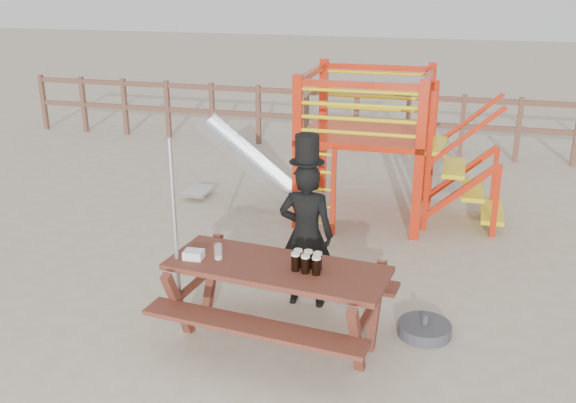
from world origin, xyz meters
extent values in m
plane|color=#C1AD96|center=(0.00, 0.00, 0.00)|extent=(60.00, 60.00, 0.00)
cube|color=brown|center=(0.00, 7.00, 1.10)|extent=(15.00, 0.06, 0.10)
cube|color=brown|center=(0.00, 7.00, 0.60)|extent=(15.00, 0.06, 0.10)
cube|color=brown|center=(-7.50, 7.00, 0.60)|extent=(0.09, 0.09, 1.20)
cube|color=brown|center=(-6.50, 7.00, 0.60)|extent=(0.09, 0.09, 1.20)
cube|color=brown|center=(-5.50, 7.00, 0.60)|extent=(0.09, 0.09, 1.20)
cube|color=brown|center=(-4.50, 7.00, 0.60)|extent=(0.09, 0.09, 1.20)
cube|color=brown|center=(-3.50, 7.00, 0.60)|extent=(0.09, 0.09, 1.20)
cube|color=brown|center=(-2.50, 7.00, 0.60)|extent=(0.09, 0.09, 1.20)
cube|color=brown|center=(-1.50, 7.00, 0.60)|extent=(0.09, 0.09, 1.20)
cube|color=brown|center=(-0.50, 7.00, 0.60)|extent=(0.09, 0.09, 1.20)
cube|color=brown|center=(0.50, 7.00, 0.60)|extent=(0.09, 0.09, 1.20)
cube|color=brown|center=(1.50, 7.00, 0.60)|extent=(0.09, 0.09, 1.20)
cube|color=brown|center=(2.50, 7.00, 0.60)|extent=(0.09, 0.09, 1.20)
cube|color=red|center=(-0.60, 2.80, 1.05)|extent=(0.12, 0.12, 2.10)
cube|color=red|center=(1.00, 2.80, 1.05)|extent=(0.12, 0.12, 2.10)
cube|color=red|center=(-0.60, 4.40, 1.05)|extent=(0.12, 0.12, 2.10)
cube|color=red|center=(1.00, 4.40, 1.05)|extent=(0.12, 0.12, 2.10)
cube|color=red|center=(0.20, 3.60, 1.20)|extent=(1.72, 1.72, 0.08)
cube|color=red|center=(0.20, 2.80, 2.00)|extent=(1.60, 0.08, 0.08)
cube|color=red|center=(0.20, 4.40, 2.00)|extent=(1.60, 0.08, 0.08)
cube|color=red|center=(-0.60, 3.60, 2.00)|extent=(0.08, 1.60, 0.08)
cube|color=red|center=(1.00, 3.60, 2.00)|extent=(0.08, 1.60, 0.08)
cylinder|color=yellow|center=(0.20, 2.80, 1.38)|extent=(1.50, 0.05, 0.05)
cylinder|color=yellow|center=(0.20, 4.40, 1.38)|extent=(1.50, 0.05, 0.05)
cylinder|color=yellow|center=(0.20, 2.80, 1.56)|extent=(1.50, 0.05, 0.05)
cylinder|color=yellow|center=(0.20, 4.40, 1.56)|extent=(1.50, 0.05, 0.05)
cylinder|color=yellow|center=(0.20, 2.80, 1.74)|extent=(1.50, 0.05, 0.05)
cylinder|color=yellow|center=(0.20, 4.40, 1.74)|extent=(1.50, 0.05, 0.05)
cylinder|color=yellow|center=(0.20, 2.80, 1.92)|extent=(1.50, 0.05, 0.05)
cylinder|color=yellow|center=(0.20, 4.40, 1.92)|extent=(1.50, 0.05, 0.05)
cube|color=red|center=(-0.43, 2.65, 0.60)|extent=(0.06, 0.06, 1.20)
cube|color=red|center=(-0.07, 2.65, 0.60)|extent=(0.06, 0.06, 1.20)
cylinder|color=yellow|center=(-0.25, 2.65, 0.15)|extent=(0.36, 0.04, 0.04)
cylinder|color=yellow|center=(-0.25, 2.65, 0.39)|extent=(0.36, 0.04, 0.04)
cylinder|color=yellow|center=(-0.25, 2.65, 0.63)|extent=(0.36, 0.04, 0.04)
cylinder|color=yellow|center=(-0.25, 2.65, 0.87)|extent=(0.36, 0.04, 0.04)
cylinder|color=yellow|center=(-0.25, 2.65, 1.11)|extent=(0.36, 0.04, 0.04)
cube|color=yellow|center=(1.15, 3.60, 1.08)|extent=(0.30, 0.90, 0.06)
cube|color=yellow|center=(1.43, 3.60, 0.78)|extent=(0.30, 0.90, 0.06)
cube|color=yellow|center=(1.71, 3.60, 0.48)|extent=(0.30, 0.90, 0.06)
cube|color=yellow|center=(1.99, 3.60, 0.18)|extent=(0.30, 0.90, 0.06)
cube|color=red|center=(1.55, 3.15, 0.60)|extent=(0.95, 0.08, 0.86)
cube|color=red|center=(1.55, 4.05, 0.60)|extent=(0.95, 0.08, 0.86)
cube|color=silver|center=(-1.50, 3.60, 0.62)|extent=(1.53, 0.55, 1.21)
cube|color=silver|center=(-1.50, 3.33, 0.66)|extent=(1.58, 0.04, 1.28)
cube|color=silver|center=(-1.50, 3.87, 0.66)|extent=(1.58, 0.04, 1.28)
cube|color=silver|center=(-2.40, 3.60, 0.10)|extent=(0.35, 0.55, 0.05)
cube|color=brown|center=(-0.06, -0.06, 0.77)|extent=(2.11, 0.98, 0.05)
cube|color=brown|center=(-0.12, -0.62, 0.46)|extent=(2.06, 0.50, 0.04)
cube|color=brown|center=(0.00, 0.50, 0.46)|extent=(2.06, 0.50, 0.04)
cube|color=brown|center=(-0.92, 0.03, 0.37)|extent=(0.21, 1.23, 0.73)
cube|color=brown|center=(0.81, -0.15, 0.37)|extent=(0.21, 1.23, 0.73)
imported|color=black|center=(0.03, 0.73, 0.78)|extent=(0.58, 0.40, 1.56)
cube|color=#0C893A|center=(0.02, 0.86, 0.97)|extent=(0.06, 0.02, 0.36)
cylinder|color=black|center=(0.03, 0.73, 1.57)|extent=(0.35, 0.35, 0.01)
cylinder|color=black|center=(0.03, 0.73, 1.71)|extent=(0.24, 0.24, 0.27)
cube|color=white|center=(0.02, 0.85, 1.80)|extent=(0.12, 0.01, 0.03)
cylinder|color=#B2B2B7|center=(-1.01, -0.16, 0.98)|extent=(0.04, 0.04, 1.96)
cylinder|color=#3E3E43|center=(1.30, 0.41, 0.06)|extent=(0.52, 0.52, 0.12)
cylinder|color=#3E3E43|center=(1.30, 0.41, 0.17)|extent=(0.06, 0.06, 0.10)
cube|color=white|center=(-0.85, -0.12, 0.83)|extent=(0.19, 0.15, 0.08)
cylinder|color=black|center=(0.13, -0.11, 0.87)|extent=(0.08, 0.08, 0.15)
cylinder|color=#F2E2C6|center=(0.13, -0.11, 0.95)|extent=(0.08, 0.08, 0.02)
cylinder|color=black|center=(0.23, -0.14, 0.87)|extent=(0.08, 0.08, 0.15)
cylinder|color=#F2E2C6|center=(0.23, -0.14, 0.95)|extent=(0.08, 0.08, 0.02)
cylinder|color=black|center=(0.33, -0.14, 0.87)|extent=(0.08, 0.08, 0.15)
cylinder|color=#F2E2C6|center=(0.33, -0.14, 0.95)|extent=(0.08, 0.08, 0.02)
cylinder|color=black|center=(0.14, -0.03, 0.87)|extent=(0.08, 0.08, 0.15)
cylinder|color=#F2E2C6|center=(0.14, -0.03, 0.95)|extent=(0.08, 0.08, 0.02)
cylinder|color=black|center=(0.23, -0.03, 0.87)|extent=(0.08, 0.08, 0.15)
cylinder|color=#F2E2C6|center=(0.23, -0.03, 0.95)|extent=(0.08, 0.08, 0.02)
cylinder|color=black|center=(0.32, -0.05, 0.87)|extent=(0.08, 0.08, 0.15)
cylinder|color=#F2E2C6|center=(0.32, -0.05, 0.95)|extent=(0.08, 0.08, 0.02)
cylinder|color=silver|center=(-0.63, -0.06, 0.87)|extent=(0.08, 0.08, 0.15)
cylinder|color=#F2E2C6|center=(-0.63, -0.06, 0.80)|extent=(0.07, 0.07, 0.02)
camera|label=1|loc=(1.45, -5.19, 3.34)|focal=40.00mm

